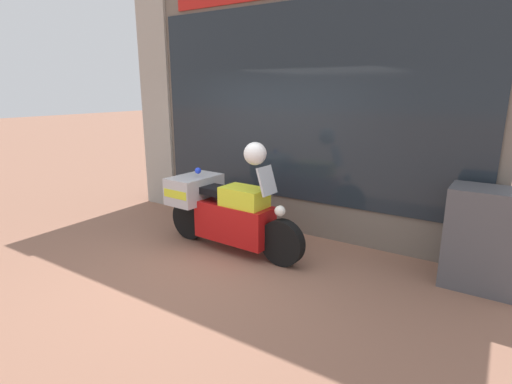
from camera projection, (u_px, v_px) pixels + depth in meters
name	position (u px, v px, depth m)	size (l,w,h in m)	color
ground_plane	(208.00, 269.00, 4.99)	(60.00, 60.00, 0.00)	#8E604C
shop_building	(269.00, 106.00, 6.30)	(6.05, 0.55, 3.82)	#6B6056
window_display	(303.00, 202.00, 6.37)	(4.90, 0.30, 1.79)	slate
paramedic_motorcycle	(223.00, 209.00, 5.54)	(2.24, 0.80, 1.25)	black
utility_cabinet	(484.00, 239.00, 4.43)	(0.78, 0.55, 1.15)	#4C4C51
white_helmet	(255.00, 154.00, 5.01)	(0.29, 0.29, 0.29)	white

